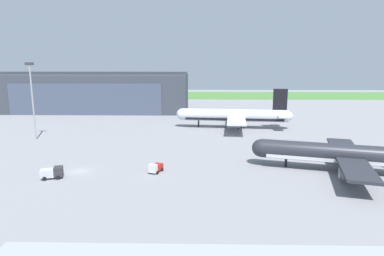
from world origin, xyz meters
The scene contains 8 objects.
ground_plane centered at (0.00, 0.00, 0.00)m, with size 440.00×440.00×0.00m, color gray.
grass_field_strip centered at (0.00, 170.08, 0.04)m, with size 440.00×56.00×0.08m, color #487D39.
maintenance_hangar centered at (-24.72, 91.00, 8.84)m, with size 88.32×30.11×18.59m.
airliner_far_left centered at (37.43, 48.31, 4.41)m, with size 40.38×33.42×13.94m.
airliner_near_left centered at (55.67, 1.05, 3.69)m, with size 37.09×32.56×12.88m.
baggage_tug centered at (-3.79, -4.22, 1.19)m, with size 4.55×3.35×2.27m.
stair_truck centered at (16.20, -0.21, 0.99)m, with size 2.94×3.99×2.05m.
apron_light_mast centered at (-23.64, 29.28, 13.05)m, with size 2.40×0.50×22.71m.
Camera 1 is at (25.16, -65.42, 22.33)m, focal length 30.64 mm.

